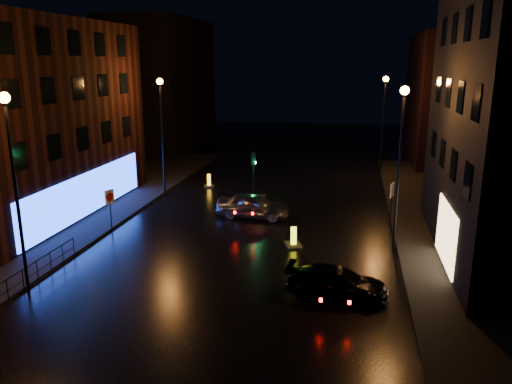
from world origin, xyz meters
TOP-DOWN VIEW (x-y plane):
  - ground at (0.00, 0.00)m, footprint 120.00×120.00m
  - pavement_left at (-14.00, 8.00)m, footprint 12.00×44.00m
  - pavement_right at (14.00, 8.00)m, footprint 12.00×44.00m
  - building_left at (-15.50, 8.00)m, footprint 10.00×18.00m
  - building_far_left at (-16.00, 35.00)m, footprint 8.00×16.00m
  - building_far_right at (15.00, 32.00)m, footprint 8.00×14.00m
  - street_lamp_lnear at (-7.80, -2.00)m, footprint 0.44×0.44m
  - street_lamp_lfar at (-7.80, 14.00)m, footprint 0.44×0.44m
  - street_lamp_rnear at (7.80, 6.00)m, footprint 0.44×0.44m
  - street_lamp_rfar at (7.80, 22.00)m, footprint 0.44×0.44m
  - traffic_signal at (-1.20, 14.00)m, footprint 1.40×2.40m
  - guard_railing at (-8.00, -1.00)m, footprint 0.05×6.04m
  - silver_hatchback at (-0.47, 10.09)m, footprint 4.62×2.08m
  - dark_sedan at (5.10, 0.13)m, footprint 4.33×1.98m
  - bollard_near at (2.64, 5.56)m, footprint 1.14×1.39m
  - bollard_far at (-5.39, 17.17)m, footprint 1.00×1.28m
  - road_sign_left at (-7.90, 5.85)m, footprint 0.29×0.57m
  - road_sign_right at (7.90, 10.25)m, footprint 0.26×0.60m

SIDE VIEW (x-z plane):
  - ground at x=0.00m, z-range 0.00..0.00m
  - pavement_left at x=-14.00m, z-range 0.00..0.15m
  - pavement_right at x=14.00m, z-range 0.00..0.15m
  - bollard_far at x=-5.39m, z-range -0.28..0.71m
  - bollard_near at x=2.64m, z-range -0.30..0.76m
  - traffic_signal at x=-1.20m, z-range -1.22..2.23m
  - dark_sedan at x=5.10m, z-range 0.00..1.23m
  - guard_railing at x=-8.00m, z-range 0.24..1.24m
  - silver_hatchback at x=-0.47m, z-range 0.00..1.54m
  - road_sign_left at x=-7.90m, z-range 0.62..3.10m
  - road_sign_right at x=7.90m, z-range 0.63..3.18m
  - street_lamp_lnear at x=-7.80m, z-range 1.38..9.75m
  - street_lamp_lfar at x=-7.80m, z-range 1.38..9.75m
  - street_lamp_rnear at x=7.80m, z-range 1.38..9.75m
  - street_lamp_rfar at x=7.80m, z-range 1.38..9.75m
  - building_left at x=-15.50m, z-range 0.00..12.00m
  - building_far_right at x=15.00m, z-range 0.00..12.00m
  - building_far_left at x=-16.00m, z-range 0.00..14.00m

